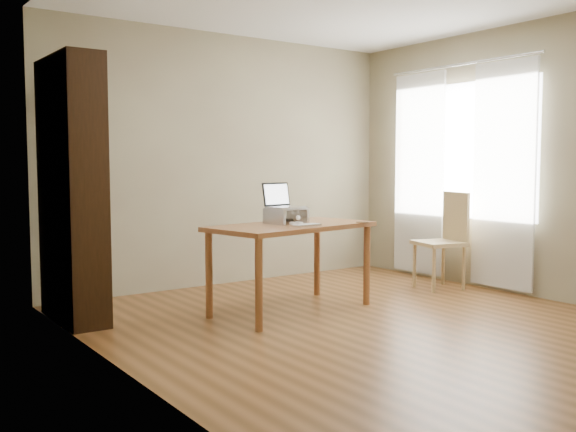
{
  "coord_description": "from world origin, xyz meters",
  "views": [
    {
      "loc": [
        -3.4,
        -3.61,
        1.26
      ],
      "look_at": [
        -0.28,
        0.78,
        0.82
      ],
      "focal_mm": 40.0,
      "sensor_mm": 36.0,
      "label": 1
    }
  ],
  "objects_px": {
    "chair": "(444,236)",
    "bookshelf": "(73,190)",
    "cat": "(282,217)",
    "desk": "(292,235)",
    "laptop": "(283,201)",
    "keyboard": "(306,225)"
  },
  "relations": [
    {
      "from": "chair",
      "to": "desk",
      "type": "bearing_deg",
      "value": -167.29
    },
    {
      "from": "keyboard",
      "to": "chair",
      "type": "distance_m",
      "value": 1.91
    },
    {
      "from": "bookshelf",
      "to": "chair",
      "type": "xyz_separation_m",
      "value": [
        3.48,
        -0.81,
        -0.52
      ]
    },
    {
      "from": "bookshelf",
      "to": "cat",
      "type": "relative_size",
      "value": 4.49
    },
    {
      "from": "bookshelf",
      "to": "chair",
      "type": "relative_size",
      "value": 2.15
    },
    {
      "from": "desk",
      "to": "bookshelf",
      "type": "bearing_deg",
      "value": 144.98
    },
    {
      "from": "bookshelf",
      "to": "cat",
      "type": "distance_m",
      "value": 1.73
    },
    {
      "from": "chair",
      "to": "bookshelf",
      "type": "bearing_deg",
      "value": -178.67
    },
    {
      "from": "laptop",
      "to": "chair",
      "type": "bearing_deg",
      "value": -15.69
    },
    {
      "from": "cat",
      "to": "bookshelf",
      "type": "bearing_deg",
      "value": 157.24
    },
    {
      "from": "keyboard",
      "to": "cat",
      "type": "height_order",
      "value": "cat"
    },
    {
      "from": "laptop",
      "to": "keyboard",
      "type": "height_order",
      "value": "laptop"
    },
    {
      "from": "bookshelf",
      "to": "cat",
      "type": "bearing_deg",
      "value": -22.02
    },
    {
      "from": "bookshelf",
      "to": "desk",
      "type": "distance_m",
      "value": 1.82
    },
    {
      "from": "desk",
      "to": "laptop",
      "type": "relative_size",
      "value": 4.57
    },
    {
      "from": "bookshelf",
      "to": "keyboard",
      "type": "distance_m",
      "value": 1.89
    },
    {
      "from": "cat",
      "to": "chair",
      "type": "xyz_separation_m",
      "value": [
        1.89,
        -0.17,
        -0.28
      ]
    },
    {
      "from": "cat",
      "to": "desk",
      "type": "bearing_deg",
      "value": -81.88
    },
    {
      "from": "keyboard",
      "to": "cat",
      "type": "xyz_separation_m",
      "value": [
        -0.0,
        0.33,
        0.05
      ]
    },
    {
      "from": "laptop",
      "to": "chair",
      "type": "relative_size",
      "value": 0.34
    },
    {
      "from": "desk",
      "to": "chair",
      "type": "bearing_deg",
      "value": -11.62
    },
    {
      "from": "desk",
      "to": "laptop",
      "type": "xyz_separation_m",
      "value": [
        -0.0,
        0.13,
        0.28
      ]
    }
  ]
}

